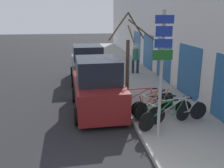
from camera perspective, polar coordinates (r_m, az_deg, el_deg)
The scene contains 14 objects.
ground_plane at distance 15.87m, azimuth -4.58°, elevation 1.21°, with size 80.00×80.00×0.00m, color black.
sidewalk_curb at distance 18.89m, azimuth 2.72°, elevation 3.79°, with size 3.20×32.00×0.15m.
building_facade at distance 18.86m, azimuth 8.26°, elevation 13.25°, with size 0.23×32.00×6.50m.
signpost at distance 7.55m, azimuth 11.26°, elevation 3.57°, with size 0.60×0.12×3.90m.
bicycle_0 at distance 8.92m, azimuth 12.25°, elevation -6.98°, with size 2.19×0.95×0.93m.
bicycle_1 at distance 9.35m, azimuth 14.82°, elevation -6.09°, with size 2.35×0.46×0.92m.
bicycle_2 at distance 9.66m, azimuth 11.22°, elevation -5.24°, with size 2.34×0.44×0.87m.
bicycle_3 at distance 9.83m, azimuth 9.95°, elevation -4.71°, with size 1.97×1.38×0.93m.
bicycle_4 at distance 10.02m, azimuth 9.69°, elevation -4.37°, with size 2.03×1.30×0.89m.
bicycle_5 at distance 10.33m, azimuth 7.24°, elevation -3.61°, with size 2.42×0.44×0.91m.
parked_car_0 at distance 10.29m, azimuth -3.30°, elevation -0.84°, with size 2.16×4.17×2.25m.
parked_car_1 at distance 15.27m, azimuth -5.59°, elevation 4.42°, with size 2.15×4.19×2.17m.
pedestrian_near at distance 16.62m, azimuth 5.40°, elevation 6.07°, with size 0.48×0.40×1.82m.
street_tree at distance 11.35m, azimuth 3.80°, elevation 5.58°, with size 2.08×1.56×3.89m.
Camera 1 is at (-0.99, -4.15, 3.90)m, focal length 40.00 mm.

